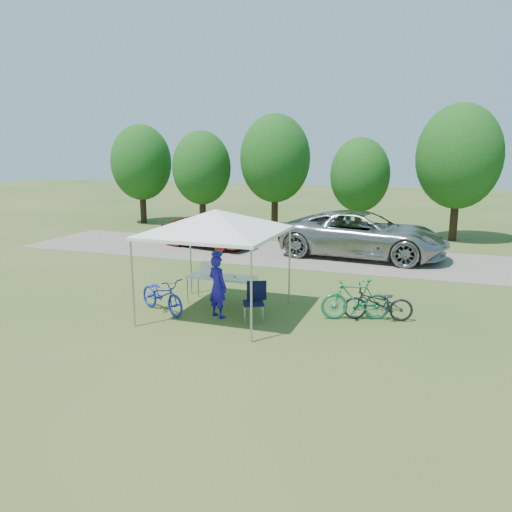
{
  "coord_description": "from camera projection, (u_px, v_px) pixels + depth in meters",
  "views": [
    {
      "loc": [
        5.11,
        -11.25,
        4.14
      ],
      "look_at": [
        0.35,
        2.0,
        1.17
      ],
      "focal_mm": 35.0,
      "sensor_mm": 36.0,
      "label": 1
    }
  ],
  "objects": [
    {
      "name": "ground",
      "position": [
        217.0,
        314.0,
        12.9
      ],
      "size": [
        100.0,
        100.0,
        0.0
      ],
      "primitive_type": "plane",
      "color": "#2D5119",
      "rests_on": "ground"
    },
    {
      "name": "gravel_strip",
      "position": [
        298.0,
        255.0,
        20.27
      ],
      "size": [
        24.0,
        5.0,
        0.02
      ],
      "primitive_type": "cube",
      "color": "gray",
      "rests_on": "ground"
    },
    {
      "name": "canopy",
      "position": [
        215.0,
        212.0,
        12.36
      ],
      "size": [
        4.53,
        4.53,
        3.0
      ],
      "color": "#A5A5AA",
      "rests_on": "ground"
    },
    {
      "name": "treeline",
      "position": [
        324.0,
        163.0,
        25.21
      ],
      "size": [
        24.89,
        4.28,
        6.3
      ],
      "color": "#382314",
      "rests_on": "ground"
    },
    {
      "name": "folding_table",
      "position": [
        222.0,
        278.0,
        13.7
      ],
      "size": [
        1.89,
        0.79,
        0.78
      ],
      "color": "white",
      "rests_on": "ground"
    },
    {
      "name": "folding_chair",
      "position": [
        255.0,
        298.0,
        12.39
      ],
      "size": [
        0.66,
        0.69,
        0.97
      ],
      "rotation": [
        0.0,
        0.0,
        0.43
      ],
      "color": "black",
      "rests_on": "ground"
    },
    {
      "name": "cooler",
      "position": [
        210.0,
        269.0,
        13.76
      ],
      "size": [
        0.5,
        0.34,
        0.36
      ],
      "color": "white",
      "rests_on": "folding_table"
    },
    {
      "name": "ice_cream_cup",
      "position": [
        234.0,
        277.0,
        13.5
      ],
      "size": [
        0.08,
        0.08,
        0.06
      ],
      "primitive_type": "cylinder",
      "color": "yellow",
      "rests_on": "folding_table"
    },
    {
      "name": "cyclist",
      "position": [
        217.0,
        286.0,
        12.56
      ],
      "size": [
        0.69,
        0.59,
        1.6
      ],
      "primitive_type": "imported",
      "rotation": [
        0.0,
        0.0,
        2.71
      ],
      "color": "#1B1299",
      "rests_on": "ground"
    },
    {
      "name": "bike_blue",
      "position": [
        162.0,
        295.0,
        13.01
      ],
      "size": [
        1.87,
        1.33,
        0.93
      ],
      "primitive_type": "imported",
      "rotation": [
        0.0,
        0.0,
        1.12
      ],
      "color": "#1426B5",
      "rests_on": "ground"
    },
    {
      "name": "bike_green",
      "position": [
        356.0,
        299.0,
        12.42
      ],
      "size": [
        1.79,
        1.02,
        1.04
      ],
      "primitive_type": "imported",
      "rotation": [
        0.0,
        0.0,
        -1.24
      ],
      "color": "#1A764F",
      "rests_on": "ground"
    },
    {
      "name": "bike_dark",
      "position": [
        378.0,
        303.0,
        12.36
      ],
      "size": [
        1.79,
        0.93,
        0.89
      ],
      "primitive_type": "imported",
      "rotation": [
        0.0,
        0.0,
        -1.36
      ],
      "color": "black",
      "rests_on": "ground"
    },
    {
      "name": "minivan",
      "position": [
        363.0,
        234.0,
        19.7
      ],
      "size": [
        6.75,
        3.56,
        1.81
      ],
      "primitive_type": "imported",
      "rotation": [
        0.0,
        0.0,
        1.48
      ],
      "color": "#A2A19D",
      "rests_on": "gravel_strip"
    },
    {
      "name": "sedan",
      "position": [
        207.0,
        232.0,
        21.68
      ],
      "size": [
        4.29,
        2.26,
        1.34
      ],
      "primitive_type": "imported",
      "rotation": [
        0.0,
        0.0,
        1.36
      ],
      "color": "#43130B",
      "rests_on": "gravel_strip"
    }
  ]
}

